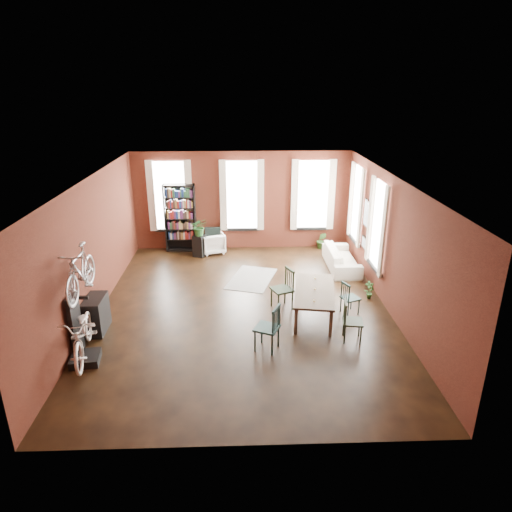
{
  "coord_description": "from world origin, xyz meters",
  "views": [
    {
      "loc": [
        -0.06,
        -9.99,
        5.2
      ],
      "look_at": [
        0.32,
        0.6,
        1.16
      ],
      "focal_mm": 32.0,
      "sensor_mm": 36.0,
      "label": 1
    }
  ],
  "objects_px": {
    "plant_stand": "(200,246)",
    "dining_chair_c": "(353,321)",
    "dining_chair_b": "(282,289)",
    "dining_table": "(314,303)",
    "bicycle_floor": "(80,314)",
    "bike_trainer": "(85,359)",
    "bookshelf": "(180,218)",
    "dining_chair_a": "(267,328)",
    "console_table": "(96,314)",
    "white_armchair": "(213,242)",
    "cream_sofa": "(342,255)",
    "dining_chair_d": "(350,298)"
  },
  "relations": [
    {
      "from": "dining_chair_c",
      "to": "bike_trainer",
      "type": "height_order",
      "value": "dining_chair_c"
    },
    {
      "from": "dining_chair_c",
      "to": "bookshelf",
      "type": "bearing_deg",
      "value": 44.8
    },
    {
      "from": "dining_chair_a",
      "to": "plant_stand",
      "type": "bearing_deg",
      "value": -137.18
    },
    {
      "from": "dining_table",
      "to": "bookshelf",
      "type": "distance_m",
      "value": 5.99
    },
    {
      "from": "dining_chair_d",
      "to": "bike_trainer",
      "type": "bearing_deg",
      "value": 85.55
    },
    {
      "from": "dining_table",
      "to": "cream_sofa",
      "type": "distance_m",
      "value": 3.25
    },
    {
      "from": "dining_chair_a",
      "to": "bookshelf",
      "type": "relative_size",
      "value": 0.45
    },
    {
      "from": "dining_chair_b",
      "to": "dining_chair_d",
      "type": "relative_size",
      "value": 1.24
    },
    {
      "from": "cream_sofa",
      "to": "dining_table",
      "type": "bearing_deg",
      "value": 156.49
    },
    {
      "from": "dining_chair_d",
      "to": "cream_sofa",
      "type": "distance_m",
      "value": 2.92
    },
    {
      "from": "bookshelf",
      "to": "cream_sofa",
      "type": "xyz_separation_m",
      "value": [
        4.95,
        -1.7,
        -0.69
      ]
    },
    {
      "from": "plant_stand",
      "to": "dining_chair_c",
      "type": "bearing_deg",
      "value": -55.03
    },
    {
      "from": "dining_chair_a",
      "to": "dining_chair_c",
      "type": "height_order",
      "value": "dining_chair_a"
    },
    {
      "from": "bookshelf",
      "to": "bicycle_floor",
      "type": "bearing_deg",
      "value": -99.99
    },
    {
      "from": "bookshelf",
      "to": "dining_chair_a",
      "type": "bearing_deg",
      "value": -68.07
    },
    {
      "from": "bookshelf",
      "to": "cream_sofa",
      "type": "relative_size",
      "value": 1.06
    },
    {
      "from": "bookshelf",
      "to": "console_table",
      "type": "relative_size",
      "value": 2.75
    },
    {
      "from": "dining_chair_b",
      "to": "dining_chair_d",
      "type": "distance_m",
      "value": 1.64
    },
    {
      "from": "bicycle_floor",
      "to": "white_armchair",
      "type": "bearing_deg",
      "value": 60.93
    },
    {
      "from": "cream_sofa",
      "to": "bookshelf",
      "type": "bearing_deg",
      "value": 71.05
    },
    {
      "from": "dining_table",
      "to": "plant_stand",
      "type": "relative_size",
      "value": 2.86
    },
    {
      "from": "dining_table",
      "to": "bicycle_floor",
      "type": "distance_m",
      "value": 5.16
    },
    {
      "from": "dining_table",
      "to": "bicycle_floor",
      "type": "xyz_separation_m",
      "value": [
        -4.79,
        -1.77,
        0.74
      ]
    },
    {
      "from": "dining_chair_d",
      "to": "bike_trainer",
      "type": "height_order",
      "value": "dining_chair_d"
    },
    {
      "from": "white_armchair",
      "to": "dining_chair_a",
      "type": "bearing_deg",
      "value": 86.77
    },
    {
      "from": "dining_table",
      "to": "bike_trainer",
      "type": "distance_m",
      "value": 5.15
    },
    {
      "from": "bike_trainer",
      "to": "console_table",
      "type": "relative_size",
      "value": 0.68
    },
    {
      "from": "dining_chair_a",
      "to": "cream_sofa",
      "type": "distance_m",
      "value": 5.06
    },
    {
      "from": "cream_sofa",
      "to": "dining_chair_b",
      "type": "bearing_deg",
      "value": 141.76
    },
    {
      "from": "bookshelf",
      "to": "cream_sofa",
      "type": "height_order",
      "value": "bookshelf"
    },
    {
      "from": "bookshelf",
      "to": "plant_stand",
      "type": "height_order",
      "value": "bookshelf"
    },
    {
      "from": "white_armchair",
      "to": "dining_chair_d",
      "type": "bearing_deg",
      "value": 112.05
    },
    {
      "from": "dining_chair_d",
      "to": "bicycle_floor",
      "type": "relative_size",
      "value": 0.44
    },
    {
      "from": "cream_sofa",
      "to": "console_table",
      "type": "distance_m",
      "value": 7.15
    },
    {
      "from": "dining_table",
      "to": "console_table",
      "type": "relative_size",
      "value": 2.47
    },
    {
      "from": "dining_chair_b",
      "to": "dining_chair_c",
      "type": "bearing_deg",
      "value": 18.5
    },
    {
      "from": "dining_chair_a",
      "to": "bicycle_floor",
      "type": "bearing_deg",
      "value": -59.79
    },
    {
      "from": "dining_chair_b",
      "to": "dining_chair_d",
      "type": "xyz_separation_m",
      "value": [
        1.6,
        -0.33,
        -0.1
      ]
    },
    {
      "from": "dining_table",
      "to": "bike_trainer",
      "type": "relative_size",
      "value": 3.61
    },
    {
      "from": "dining_chair_c",
      "to": "dining_table",
      "type": "bearing_deg",
      "value": 37.98
    },
    {
      "from": "dining_chair_c",
      "to": "dining_chair_a",
      "type": "bearing_deg",
      "value": 106.98
    },
    {
      "from": "bike_trainer",
      "to": "plant_stand",
      "type": "xyz_separation_m",
      "value": [
        1.8,
        5.89,
        0.27
      ]
    },
    {
      "from": "dining_chair_b",
      "to": "bike_trainer",
      "type": "bearing_deg",
      "value": -84.8
    },
    {
      "from": "bicycle_floor",
      "to": "bookshelf",
      "type": "bearing_deg",
      "value": 70.28
    },
    {
      "from": "console_table",
      "to": "white_armchair",
      "type": "bearing_deg",
      "value": 64.87
    },
    {
      "from": "dining_chair_c",
      "to": "bicycle_floor",
      "type": "bearing_deg",
      "value": 104.98
    },
    {
      "from": "dining_chair_a",
      "to": "plant_stand",
      "type": "distance_m",
      "value": 5.83
    },
    {
      "from": "cream_sofa",
      "to": "bicycle_floor",
      "type": "bearing_deg",
      "value": 127.98
    },
    {
      "from": "dining_chair_b",
      "to": "white_armchair",
      "type": "height_order",
      "value": "dining_chair_b"
    },
    {
      "from": "dining_chair_b",
      "to": "cream_sofa",
      "type": "xyz_separation_m",
      "value": [
        2.02,
        2.56,
        -0.1
      ]
    }
  ]
}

